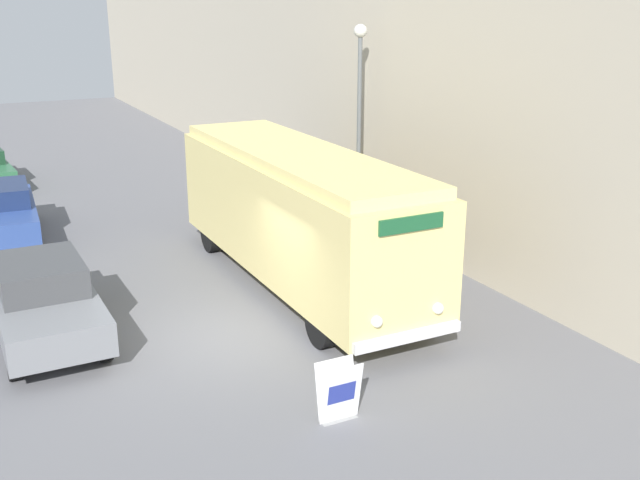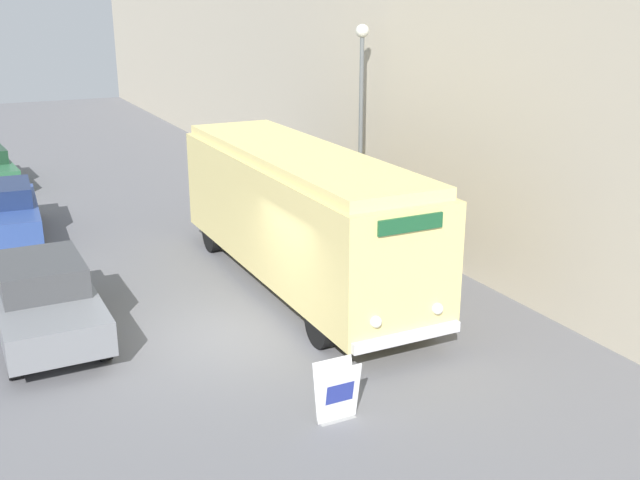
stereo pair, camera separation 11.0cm
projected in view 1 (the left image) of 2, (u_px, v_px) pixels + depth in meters
name	position (u px, v px, depth m)	size (l,w,h in m)	color
ground_plane	(223.00, 338.00, 15.04)	(80.00, 80.00, 0.00)	slate
building_wall_right	(305.00, 66.00, 25.09)	(0.30, 60.00, 8.67)	#B2A893
vintage_bus	(298.00, 211.00, 17.34)	(2.41, 9.46, 3.24)	black
sign_board	(339.00, 392.00, 11.98)	(0.70, 0.38, 1.01)	gray
streetlamp	(359.00, 100.00, 20.64)	(0.36, 0.36, 5.86)	#595E60
parked_car_near	(43.00, 298.00, 14.91)	(1.91, 4.61, 1.58)	black
parked_car_mid	(2.00, 212.00, 21.01)	(2.04, 4.64, 1.56)	black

